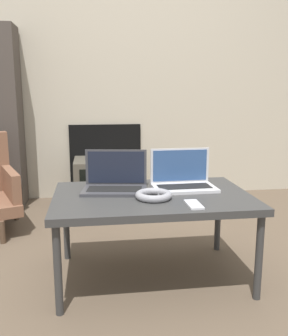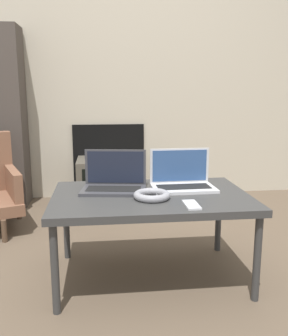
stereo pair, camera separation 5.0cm
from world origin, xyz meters
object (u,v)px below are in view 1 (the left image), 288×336
at_px(laptop_left, 115,182).
at_px(laptop_right, 183,179).
at_px(tv, 107,181).
at_px(phone, 194,204).
at_px(headphones, 154,195).

distance_m(laptop_left, laptop_right, 0.37).
distance_m(laptop_left, tv, 1.34).
relative_size(laptop_right, phone, 2.39).
height_order(laptop_right, headphones, laptop_right).
xyz_separation_m(phone, tv, (-0.34, 1.63, -0.26)).
bearing_deg(laptop_left, tv, 98.41).
bearing_deg(phone, tv, 101.72).
bearing_deg(laptop_right, headphones, -136.53).
distance_m(laptop_left, headphones, 0.26).
bearing_deg(tv, headphones, -83.47).
xyz_separation_m(headphones, tv, (-0.17, 1.50, -0.28)).
relative_size(laptop_left, headphones, 2.00).
height_order(laptop_right, tv, laptop_right).
bearing_deg(laptop_right, phone, -95.89).
xyz_separation_m(laptop_left, tv, (0.01, 1.31, -0.31)).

